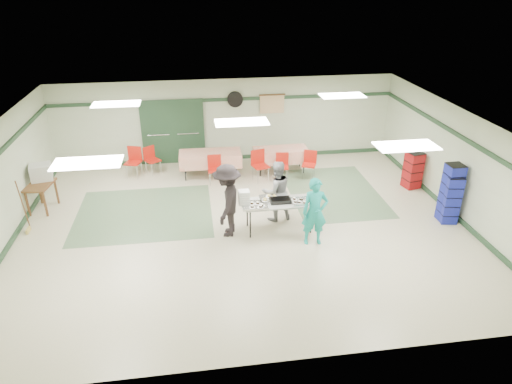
{
  "coord_description": "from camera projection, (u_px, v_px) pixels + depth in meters",
  "views": [
    {
      "loc": [
        -1.11,
        -9.87,
        5.77
      ],
      "look_at": [
        0.28,
        -0.3,
        1.05
      ],
      "focal_mm": 32.0,
      "sensor_mm": 36.0,
      "label": 1
    }
  ],
  "objects": [
    {
      "name": "floor",
      "position": [
        243.0,
        225.0,
        11.45
      ],
      "size": [
        11.0,
        11.0,
        0.0
      ],
      "primitive_type": "plane",
      "color": "#BCB797",
      "rests_on": "ground"
    },
    {
      "name": "ceiling",
      "position": [
        242.0,
        121.0,
        10.27
      ],
      "size": [
        11.0,
        11.0,
        0.0
      ],
      "primitive_type": "plane",
      "rotation": [
        3.14,
        0.0,
        0.0
      ],
      "color": "silver",
      "rests_on": "wall_back"
    },
    {
      "name": "wall_back",
      "position": [
        226.0,
        120.0,
        14.86
      ],
      "size": [
        11.0,
        0.0,
        11.0
      ],
      "primitive_type": "plane",
      "rotation": [
        1.57,
        0.0,
        0.0
      ],
      "color": "beige",
      "rests_on": "floor"
    },
    {
      "name": "wall_front",
      "position": [
        278.0,
        296.0,
        6.86
      ],
      "size": [
        11.0,
        0.0,
        11.0
      ],
      "primitive_type": "plane",
      "rotation": [
        -1.57,
        0.0,
        0.0
      ],
      "color": "beige",
      "rests_on": "floor"
    },
    {
      "name": "wall_right",
      "position": [
        457.0,
        163.0,
        11.57
      ],
      "size": [
        0.0,
        9.0,
        9.0
      ],
      "primitive_type": "plane",
      "rotation": [
        1.57,
        0.0,
        -1.57
      ],
      "color": "beige",
      "rests_on": "floor"
    },
    {
      "name": "trim_back",
      "position": [
        226.0,
        100.0,
        14.53
      ],
      "size": [
        11.0,
        0.06,
        0.1
      ],
      "primitive_type": "cube",
      "color": "#213D26",
      "rests_on": "wall_back"
    },
    {
      "name": "baseboard_back",
      "position": [
        227.0,
        158.0,
        15.4
      ],
      "size": [
        11.0,
        0.06,
        0.12
      ],
      "primitive_type": "cube",
      "color": "#213D26",
      "rests_on": "floor"
    },
    {
      "name": "baseboard_left",
      "position": [
        12.0,
        240.0,
        10.71
      ],
      "size": [
        0.06,
        9.0,
        0.12
      ],
      "primitive_type": "cube",
      "rotation": [
        0.0,
        0.0,
        1.57
      ],
      "color": "#213D26",
      "rests_on": "floor"
    },
    {
      "name": "trim_right",
      "position": [
        462.0,
        137.0,
        11.26
      ],
      "size": [
        0.06,
        9.0,
        0.1
      ],
      "primitive_type": "cube",
      "rotation": [
        0.0,
        0.0,
        1.57
      ],
      "color": "#213D26",
      "rests_on": "wall_back"
    },
    {
      "name": "baseboard_right",
      "position": [
        447.0,
        208.0,
        12.13
      ],
      "size": [
        0.06,
        9.0,
        0.12
      ],
      "primitive_type": "cube",
      "rotation": [
        0.0,
        0.0,
        1.57
      ],
      "color": "#213D26",
      "rests_on": "floor"
    },
    {
      "name": "green_patch_a",
      "position": [
        145.0,
        213.0,
        12.01
      ],
      "size": [
        3.5,
        3.0,
        0.01
      ],
      "primitive_type": "cube",
      "color": "#637E5C",
      "rests_on": "floor"
    },
    {
      "name": "green_patch_b",
      "position": [
        333.0,
        192.0,
        13.15
      ],
      "size": [
        2.5,
        3.5,
        0.01
      ],
      "primitive_type": "cube",
      "color": "#637E5C",
      "rests_on": "floor"
    },
    {
      "name": "double_door_left",
      "position": [
        158.0,
        133.0,
        14.65
      ],
      "size": [
        0.9,
        0.06,
        2.1
      ],
      "primitive_type": "cube",
      "color": "gray",
      "rests_on": "floor"
    },
    {
      "name": "double_door_right",
      "position": [
        188.0,
        132.0,
        14.78
      ],
      "size": [
        0.9,
        0.06,
        2.1
      ],
      "primitive_type": "cube",
      "color": "gray",
      "rests_on": "floor"
    },
    {
      "name": "door_frame",
      "position": [
        173.0,
        132.0,
        14.69
      ],
      "size": [
        2.0,
        0.03,
        2.15
      ],
      "primitive_type": "cube",
      "color": "#213D26",
      "rests_on": "floor"
    },
    {
      "name": "wall_fan",
      "position": [
        235.0,
        99.0,
        14.54
      ],
      "size": [
        0.5,
        0.1,
        0.5
      ],
      "primitive_type": "cylinder",
      "rotation": [
        1.57,
        0.0,
        0.0
      ],
      "color": "black",
      "rests_on": "wall_back"
    },
    {
      "name": "scroll_banner",
      "position": [
        272.0,
        104.0,
        14.78
      ],
      "size": [
        0.8,
        0.02,
        0.6
      ],
      "primitive_type": "cube",
      "color": "tan",
      "rests_on": "wall_back"
    },
    {
      "name": "serving_table",
      "position": [
        279.0,
        204.0,
        10.96
      ],
      "size": [
        1.71,
        0.7,
        0.76
      ],
      "rotation": [
        0.0,
        0.0,
        0.0
      ],
      "color": "#ACABA7",
      "rests_on": "floor"
    },
    {
      "name": "sheet_tray_right",
      "position": [
        303.0,
        201.0,
        10.93
      ],
      "size": [
        0.56,
        0.43,
        0.02
      ],
      "primitive_type": "cube",
      "rotation": [
        0.0,
        0.0,
        0.0
      ],
      "color": "silver",
      "rests_on": "serving_table"
    },
    {
      "name": "sheet_tray_mid",
      "position": [
        272.0,
        199.0,
        11.03
      ],
      "size": [
        0.62,
        0.47,
        0.02
      ],
      "primitive_type": "cube",
      "rotation": [
        0.0,
        0.0,
        0.0
      ],
      "color": "silver",
      "rests_on": "serving_table"
    },
    {
      "name": "sheet_tray_left",
      "position": [
        255.0,
        206.0,
        10.73
      ],
      "size": [
        0.61,
        0.46,
        0.02
      ],
      "primitive_type": "cube",
      "rotation": [
        0.0,
        0.0,
        0.0
      ],
      "color": "silver",
      "rests_on": "serving_table"
    },
    {
      "name": "baking_pan",
      "position": [
        280.0,
        200.0,
        10.92
      ],
      "size": [
        0.5,
        0.31,
        0.08
      ],
      "primitive_type": "cube",
      "rotation": [
        0.0,
        0.0,
        0.0
      ],
      "color": "black",
      "rests_on": "serving_table"
    },
    {
      "name": "foam_box_stack",
      "position": [
        244.0,
        197.0,
        10.76
      ],
      "size": [
        0.25,
        0.23,
        0.35
      ],
      "primitive_type": "cube",
      "rotation": [
        0.0,
        0.0,
        0.0
      ],
      "color": "white",
      "rests_on": "serving_table"
    },
    {
      "name": "volunteer_teal",
      "position": [
        315.0,
        212.0,
        10.37
      ],
      "size": [
        0.62,
        0.43,
        1.62
      ],
      "primitive_type": "imported",
      "rotation": [
        0.0,
        0.0,
        -0.07
      ],
      "color": "teal",
      "rests_on": "floor"
    },
    {
      "name": "volunteer_grey",
      "position": [
        276.0,
        191.0,
        11.39
      ],
      "size": [
        0.88,
        0.74,
        1.58
      ],
      "primitive_type": "imported",
      "rotation": [
        0.0,
        0.0,
        3.34
      ],
      "color": "gray",
      "rests_on": "floor"
    },
    {
      "name": "volunteer_dark",
      "position": [
        227.0,
        201.0,
        10.69
      ],
      "size": [
        0.94,
        1.29,
        1.79
      ],
      "primitive_type": "imported",
      "rotation": [
        0.0,
        0.0,
        -1.83
      ],
      "color": "black",
      "rests_on": "floor"
    },
    {
      "name": "dining_table_a",
      "position": [
        281.0,
        154.0,
        14.27
      ],
      "size": [
        1.67,
        0.76,
        0.77
      ],
      "rotation": [
        0.0,
        0.0,
        0.02
      ],
      "color": "red",
      "rests_on": "floor"
    },
    {
      "name": "dining_table_b",
      "position": [
        210.0,
        158.0,
        13.98
      ],
      "size": [
        1.89,
        0.86,
        0.77
      ],
      "rotation": [
        0.0,
        0.0,
        -0.02
      ],
      "color": "red",
      "rests_on": "floor"
    },
    {
      "name": "chair_a",
      "position": [
        282.0,
        163.0,
        13.78
      ],
      "size": [
        0.45,
        0.45,
        0.82
      ],
      "rotation": [
        0.0,
        0.0,
        -0.19
      ],
      "color": "red",
      "rests_on": "floor"
    },
    {
      "name": "chair_b",
      "position": [
        259.0,
        162.0,
        13.66
      ],
      "size": [
        0.55,
        0.55,
        0.95
      ],
      "rotation": [
        0.0,
        0.0,
        0.31
      ],
      "color": "red",
      "rests_on": "floor"
    },
    {
      "name": "chair_c",
      "position": [
        310.0,
        161.0,
        13.88
      ],
      "size": [
        0.52,
        0.52,
        0.85
      ],
      "rotation": [
        0.0,
        0.0,
        -0.42
      ],
      "color": "red",
      "rests_on": "floor"
    },
    {
      "name": "chair_d",
      "position": [
        215.0,
        166.0,
        13.51
      ],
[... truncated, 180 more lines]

